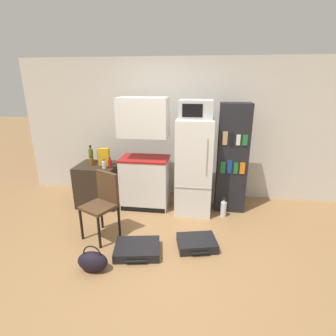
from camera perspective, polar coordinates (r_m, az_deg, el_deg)
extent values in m
plane|color=olive|center=(3.54, -0.74, -18.26)|extent=(24.00, 24.00, 0.00)
cube|color=beige|center=(4.89, 5.12, 8.28)|extent=(6.40, 0.10, 2.52)
cube|color=#2D2319|center=(4.82, -14.84, -3.48)|extent=(0.69, 0.60, 0.73)
cube|color=silver|center=(4.58, -4.96, -3.24)|extent=(0.80, 0.52, 0.85)
cube|color=maroon|center=(4.44, -5.12, 2.07)|extent=(0.81, 0.53, 0.03)
cube|color=silver|center=(4.29, -5.38, 10.96)|extent=(0.80, 0.44, 0.62)
cube|color=black|center=(4.51, -5.57, -9.05)|extent=(0.76, 0.01, 0.08)
cube|color=silver|center=(4.31, 5.71, 0.32)|extent=(0.58, 0.63, 1.56)
cube|color=gray|center=(4.10, 5.40, -4.39)|extent=(0.56, 0.01, 0.01)
cylinder|color=silver|center=(3.91, 8.38, 2.63)|extent=(0.02, 0.02, 0.55)
cube|color=#B7B7BC|center=(4.11, 6.13, 12.62)|extent=(0.51, 0.41, 0.28)
cube|color=black|center=(3.91, 5.32, 12.34)|extent=(0.30, 0.01, 0.19)
cube|color=black|center=(4.44, 13.80, 2.00)|extent=(0.48, 0.33, 1.80)
cube|color=#1E7033|center=(4.29, 11.88, 0.13)|extent=(0.08, 0.01, 0.19)
cube|color=#193899|center=(4.30, 13.24, 0.24)|extent=(0.07, 0.01, 0.22)
cube|color=#1E7033|center=(4.31, 14.56, -0.05)|extent=(0.06, 0.01, 0.18)
cube|color=orange|center=(4.32, 15.89, -0.07)|extent=(0.08, 0.01, 0.19)
cube|color=tan|center=(4.17, 12.31, 6.35)|extent=(0.07, 0.01, 0.21)
cube|color=black|center=(4.18, 13.69, 6.10)|extent=(0.06, 0.01, 0.18)
cube|color=silver|center=(4.19, 15.06, 5.91)|extent=(0.06, 0.01, 0.17)
cube|color=#1E7033|center=(4.21, 16.44, 5.82)|extent=(0.08, 0.01, 0.17)
cylinder|color=#1E6028|center=(4.90, -16.47, 2.44)|extent=(0.06, 0.06, 0.19)
cylinder|color=#1E6028|center=(4.87, -16.59, 3.69)|extent=(0.03, 0.03, 0.03)
cylinder|color=black|center=(4.87, -16.62, 4.00)|extent=(0.03, 0.03, 0.02)
cylinder|color=#566619|center=(4.80, -16.41, 2.50)|extent=(0.08, 0.08, 0.25)
cylinder|color=#566619|center=(4.76, -16.57, 4.19)|extent=(0.04, 0.04, 0.04)
cylinder|color=black|center=(4.75, -16.61, 4.60)|extent=(0.04, 0.04, 0.03)
cylinder|color=brown|center=(4.69, -16.31, 1.32)|extent=(0.08, 0.08, 0.12)
cylinder|color=brown|center=(4.67, -16.39, 2.16)|extent=(0.04, 0.04, 0.02)
cylinder|color=black|center=(4.66, -16.41, 2.37)|extent=(0.04, 0.04, 0.01)
cylinder|color=#1E47A3|center=(4.79, -14.59, 2.45)|extent=(0.09, 0.09, 0.22)
cylinder|color=#1E47A3|center=(4.76, -14.71, 3.93)|extent=(0.04, 0.04, 0.04)
cylinder|color=black|center=(4.75, -14.74, 4.28)|extent=(0.05, 0.05, 0.02)
cylinder|color=#AD1914|center=(4.47, -12.50, 0.91)|extent=(0.06, 0.06, 0.14)
cylinder|color=#AD1914|center=(4.45, -12.57, 1.90)|extent=(0.03, 0.03, 0.02)
cylinder|color=black|center=(4.44, -12.59, 2.14)|extent=(0.03, 0.03, 0.01)
cylinder|color=silver|center=(4.46, -13.73, 0.66)|extent=(0.07, 0.07, 0.12)
cylinder|color=silver|center=(4.44, -13.80, 1.52)|extent=(0.03, 0.03, 0.02)
cylinder|color=black|center=(4.43, -13.81, 1.72)|extent=(0.04, 0.04, 0.01)
cube|color=gold|center=(4.61, -13.77, 2.39)|extent=(0.19, 0.07, 0.30)
cylinder|color=black|center=(3.89, -18.34, -11.58)|extent=(0.04, 0.04, 0.46)
cylinder|color=black|center=(3.64, -14.74, -13.46)|extent=(0.04, 0.04, 0.46)
cylinder|color=black|center=(4.09, -14.27, -9.67)|extent=(0.04, 0.04, 0.46)
cylinder|color=black|center=(3.85, -10.59, -11.28)|extent=(0.04, 0.04, 0.46)
cube|color=#4C331E|center=(3.75, -14.79, -8.14)|extent=(0.54, 0.54, 0.04)
cube|color=#4C331E|center=(3.76, -13.02, -3.96)|extent=(0.36, 0.22, 0.43)
cube|color=black|center=(3.65, 6.29, -15.93)|extent=(0.58, 0.49, 0.12)
cylinder|color=black|center=(3.48, 7.01, -17.89)|extent=(0.23, 0.07, 0.02)
cube|color=black|center=(3.55, -6.70, -17.14)|extent=(0.64, 0.53, 0.12)
cylinder|color=black|center=(3.36, -7.03, -19.50)|extent=(0.26, 0.06, 0.02)
ellipsoid|color=black|center=(3.35, -16.06, -18.97)|extent=(0.36, 0.20, 0.24)
torus|color=black|center=(3.29, -16.24, -17.47)|extent=(0.21, 0.02, 0.21)
cylinder|color=silver|center=(4.42, 11.97, -8.77)|extent=(0.09, 0.09, 0.25)
cylinder|color=silver|center=(4.35, 12.10, -7.05)|extent=(0.04, 0.04, 0.04)
cylinder|color=black|center=(4.34, 12.13, -6.62)|extent=(0.05, 0.05, 0.03)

